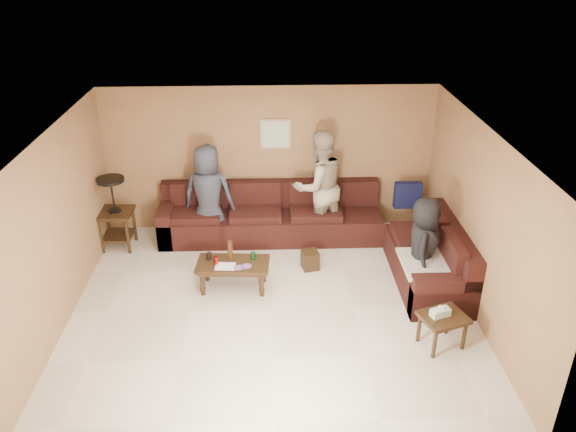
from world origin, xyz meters
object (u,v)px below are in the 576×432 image
at_px(coffee_table, 233,266).
at_px(person_left, 208,195).
at_px(sectional_sofa, 321,234).
at_px(waste_bin, 310,260).
at_px(side_table_right, 443,320).
at_px(person_right, 423,247).
at_px(end_table_left, 115,212).
at_px(person_middle, 319,186).

distance_m(coffee_table, person_left, 1.56).
height_order(sectional_sofa, waste_bin, sectional_sofa).
relative_size(side_table_right, person_left, 0.39).
xyz_separation_m(side_table_right, person_left, (-3.11, 2.80, 0.46)).
height_order(sectional_sofa, person_right, person_right).
xyz_separation_m(end_table_left, person_left, (1.51, 0.12, 0.21)).
distance_m(waste_bin, person_left, 1.98).
xyz_separation_m(sectional_sofa, waste_bin, (-0.22, -0.50, -0.18)).
bearing_deg(side_table_right, person_middle, 114.43).
height_order(end_table_left, person_left, person_left).
xyz_separation_m(end_table_left, side_table_right, (4.62, -2.68, -0.25)).
height_order(person_middle, person_right, person_middle).
distance_m(sectional_sofa, waste_bin, 0.57).
relative_size(end_table_left, person_left, 0.72).
height_order(coffee_table, side_table_right, coffee_table).
bearing_deg(person_right, sectional_sofa, 65.16).
bearing_deg(side_table_right, person_left, 138.02).
height_order(end_table_left, waste_bin, end_table_left).
relative_size(end_table_left, side_table_right, 1.85).
height_order(sectional_sofa, side_table_right, sectional_sofa).
bearing_deg(side_table_right, person_right, 89.18).
relative_size(coffee_table, person_right, 0.72).
bearing_deg(end_table_left, waste_bin, -14.29).
height_order(sectional_sofa, person_middle, person_middle).
bearing_deg(person_right, side_table_right, -163.43).
bearing_deg(waste_bin, sectional_sofa, 66.42).
bearing_deg(sectional_sofa, coffee_table, -144.05).
height_order(coffee_table, waste_bin, coffee_table).
height_order(sectional_sofa, end_table_left, end_table_left).
relative_size(coffee_table, person_middle, 0.56).
distance_m(sectional_sofa, person_right, 1.81).
xyz_separation_m(sectional_sofa, person_right, (1.31, -1.19, 0.42)).
height_order(sectional_sofa, person_left, person_left).
height_order(coffee_table, person_middle, person_middle).
relative_size(sectional_sofa, person_right, 3.13).
height_order(end_table_left, person_middle, person_middle).
distance_m(coffee_table, person_right, 2.71).
bearing_deg(sectional_sofa, end_table_left, 174.91).
bearing_deg(waste_bin, coffee_table, -156.61).
height_order(sectional_sofa, coffee_table, sectional_sofa).
bearing_deg(coffee_table, sectional_sofa, 35.95).
height_order(side_table_right, waste_bin, side_table_right).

